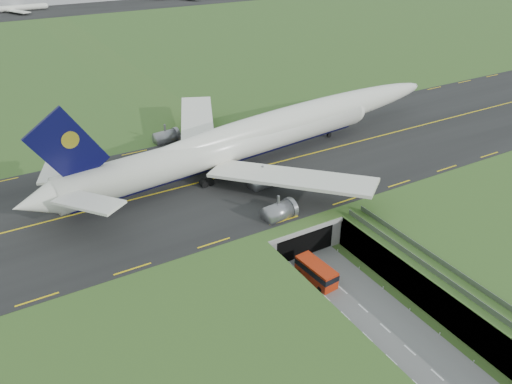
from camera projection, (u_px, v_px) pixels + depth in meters
ground at (332, 281)px, 84.36m from camera, size 900.00×900.00×0.00m
airfield_deck at (333, 267)px, 82.90m from camera, size 800.00×800.00×6.00m
trench_road at (361, 307)px, 78.64m from camera, size 12.00×75.00×0.20m
taxiway at (238, 173)px, 106.35m from camera, size 800.00×44.00×0.18m
tunnel_portal at (279, 219)px, 95.38m from camera, size 17.00×22.30×6.00m
guideway at (476, 301)px, 72.15m from camera, size 3.00×53.00×7.05m
jumbo_jet at (259, 136)px, 109.13m from camera, size 106.19×65.77×21.90m
shuttle_tram at (316, 272)px, 83.61m from camera, size 3.63×8.19×3.24m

